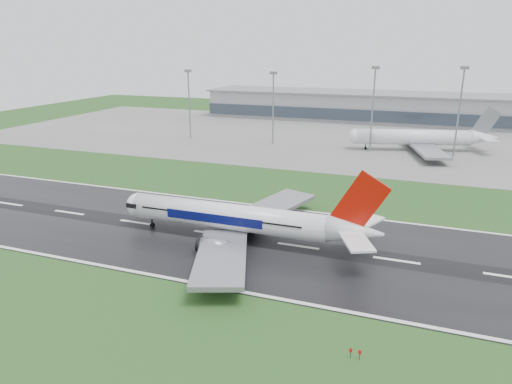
% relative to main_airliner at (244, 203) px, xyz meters
% --- Properties ---
extents(ground, '(520.00, 520.00, 0.00)m').
position_rel_main_airliner_xyz_m(ground, '(31.72, 1.18, -8.67)').
color(ground, '#1D4418').
rests_on(ground, ground).
extents(runway, '(400.00, 45.00, 0.10)m').
position_rel_main_airliner_xyz_m(runway, '(31.72, 1.18, -8.62)').
color(runway, black).
rests_on(runway, ground).
extents(apron, '(400.00, 130.00, 0.08)m').
position_rel_main_airliner_xyz_m(apron, '(31.72, 126.18, -8.63)').
color(apron, slate).
rests_on(apron, ground).
extents(terminal, '(240.00, 36.00, 15.00)m').
position_rel_main_airliner_xyz_m(terminal, '(31.72, 186.18, -1.17)').
color(terminal, gray).
rests_on(terminal, ground).
extents(main_airliner, '(58.33, 55.58, 17.15)m').
position_rel_main_airliner_xyz_m(main_airliner, '(0.00, 0.00, 0.00)').
color(main_airliner, white).
rests_on(main_airliner, runway).
extents(parked_airliner, '(71.48, 68.56, 17.40)m').
position_rel_main_airliner_xyz_m(parked_airliner, '(32.84, 109.40, 0.10)').
color(parked_airliner, white).
rests_on(parked_airliner, apron).
extents(floodmast_0, '(0.64, 0.64, 29.62)m').
position_rel_main_airliner_xyz_m(floodmast_0, '(-66.39, 101.18, 6.13)').
color(floodmast_0, gray).
rests_on(floodmast_0, ground).
extents(floodmast_1, '(0.64, 0.64, 29.40)m').
position_rel_main_airliner_xyz_m(floodmast_1, '(-26.60, 101.18, 6.02)').
color(floodmast_1, gray).
rests_on(floodmast_1, ground).
extents(floodmast_2, '(0.64, 0.64, 32.13)m').
position_rel_main_airliner_xyz_m(floodmast_2, '(14.51, 101.18, 7.39)').
color(floodmast_2, gray).
rests_on(floodmast_2, ground).
extents(floodmast_3, '(0.64, 0.64, 32.51)m').
position_rel_main_airliner_xyz_m(floodmast_3, '(45.84, 101.18, 7.58)').
color(floodmast_3, gray).
rests_on(floodmast_3, ground).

